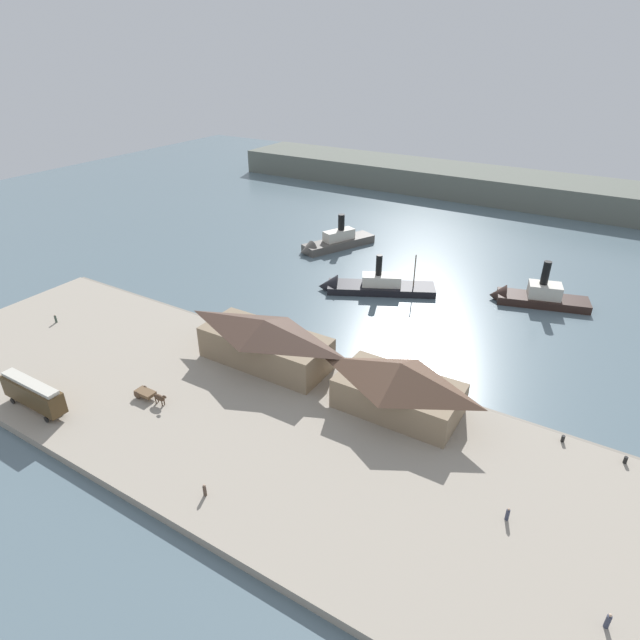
# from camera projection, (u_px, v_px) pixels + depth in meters

# --- Properties ---
(ground_plane) EXTENTS (320.00, 320.00, 0.00)m
(ground_plane) POSITION_uv_depth(u_px,v_px,m) (308.00, 343.00, 89.46)
(ground_plane) COLOR slate
(quay_promenade) EXTENTS (110.00, 36.00, 1.20)m
(quay_promenade) POSITION_uv_depth(u_px,v_px,m) (223.00, 408.00, 72.65)
(quay_promenade) COLOR #9E9384
(quay_promenade) RESTS_ON ground
(seawall_edge) EXTENTS (110.00, 0.80, 1.00)m
(seawall_edge) POSITION_uv_depth(u_px,v_px,m) (296.00, 350.00, 86.52)
(seawall_edge) COLOR gray
(seawall_edge) RESTS_ON ground
(ferry_shed_customs_shed) EXTENTS (20.69, 8.81, 7.44)m
(ferry_shed_customs_shed) POSITION_uv_depth(u_px,v_px,m) (265.00, 341.00, 80.29)
(ferry_shed_customs_shed) COLOR #847056
(ferry_shed_customs_shed) RESTS_ON quay_promenade
(ferry_shed_west_terminal) EXTENTS (16.79, 9.29, 7.48)m
(ferry_shed_west_terminal) POSITION_uv_depth(u_px,v_px,m) (399.00, 386.00, 69.79)
(ferry_shed_west_terminal) COLOR #847056
(ferry_shed_west_terminal) RESTS_ON quay_promenade
(street_tram) EXTENTS (10.97, 2.49, 4.46)m
(street_tram) POSITION_uv_depth(u_px,v_px,m) (33.00, 393.00, 70.52)
(street_tram) COLOR #4C381E
(street_tram) RESTS_ON quay_promenade
(horse_cart) EXTENTS (5.75, 1.69, 1.87)m
(horse_cart) POSITION_uv_depth(u_px,v_px,m) (150.00, 394.00, 72.98)
(horse_cart) COLOR brown
(horse_cart) RESTS_ON quay_promenade
(pedestrian_walking_east) EXTENTS (0.38, 0.38, 1.55)m
(pedestrian_walking_east) POSITION_uv_depth(u_px,v_px,m) (56.00, 319.00, 93.09)
(pedestrian_walking_east) COLOR #3D4C42
(pedestrian_walking_east) RESTS_ON quay_promenade
(pedestrian_at_waters_edge) EXTENTS (0.40, 0.40, 1.62)m
(pedestrian_at_waters_edge) POSITION_uv_depth(u_px,v_px,m) (205.00, 490.00, 57.73)
(pedestrian_at_waters_edge) COLOR #4C3D33
(pedestrian_at_waters_edge) RESTS_ON quay_promenade
(pedestrian_near_east_shed) EXTENTS (0.43, 0.43, 1.75)m
(pedestrian_near_east_shed) POSITION_uv_depth(u_px,v_px,m) (608.00, 621.00, 44.71)
(pedestrian_near_east_shed) COLOR #33384C
(pedestrian_near_east_shed) RESTS_ON quay_promenade
(pedestrian_near_cart) EXTENTS (0.40, 0.40, 1.63)m
(pedestrian_near_cart) POSITION_uv_depth(u_px,v_px,m) (507.00, 514.00, 54.80)
(pedestrian_near_cart) COLOR #33384C
(pedestrian_near_cart) RESTS_ON quay_promenade
(mooring_post_center_west) EXTENTS (0.44, 0.44, 0.90)m
(mooring_post_center_west) POSITION_uv_depth(u_px,v_px,m) (625.00, 460.00, 62.29)
(mooring_post_center_west) COLOR black
(mooring_post_center_west) RESTS_ON quay_promenade
(mooring_post_east) EXTENTS (0.44, 0.44, 0.90)m
(mooring_post_east) POSITION_uv_depth(u_px,v_px,m) (563.00, 439.00, 65.60)
(mooring_post_east) COLOR black
(mooring_post_east) RESTS_ON quay_promenade
(ferry_outer_harbor) EXTENTS (19.19, 9.89, 10.51)m
(ferry_outer_harbor) POSITION_uv_depth(u_px,v_px,m) (532.00, 296.00, 102.21)
(ferry_outer_harbor) COLOR black
(ferry_outer_harbor) RESTS_ON ground
(ferry_approaching_west) EXTENTS (23.65, 15.49, 10.05)m
(ferry_approaching_west) POSITION_uv_depth(u_px,v_px,m) (366.00, 286.00, 107.31)
(ferry_approaching_west) COLOR black
(ferry_approaching_west) RESTS_ON ground
(ferry_mid_harbor) EXTENTS (12.87, 20.90, 9.53)m
(ferry_mid_harbor) POSITION_uv_depth(u_px,v_px,m) (332.00, 243.00, 128.73)
(ferry_mid_harbor) COLOR #514C47
(ferry_mid_harbor) RESTS_ON ground
(far_headland) EXTENTS (180.00, 24.00, 8.00)m
(far_headland) POSITION_uv_depth(u_px,v_px,m) (489.00, 185.00, 170.15)
(far_headland) COLOR #60665B
(far_headland) RESTS_ON ground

